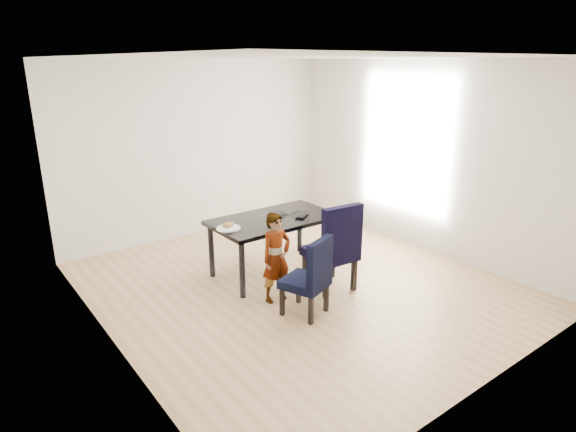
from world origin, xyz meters
TOP-DOWN VIEW (x-y plane):
  - floor at (0.00, 0.00)m, footprint 4.50×5.00m
  - ceiling at (0.00, 0.00)m, footprint 4.50×5.00m
  - wall_back at (0.00, 2.50)m, footprint 4.50×0.01m
  - wall_front at (0.00, -2.50)m, footprint 4.50×0.01m
  - wall_left at (-2.25, 0.00)m, footprint 0.01×5.00m
  - wall_right at (2.25, 0.00)m, footprint 0.01×5.00m
  - dining_table at (0.00, 0.50)m, footprint 1.60×0.90m
  - chair_left at (-0.38, -0.60)m, footprint 0.56×0.57m
  - chair_right at (0.27, -0.28)m, footprint 0.58×0.60m
  - child at (-0.43, -0.15)m, footprint 0.39×0.26m
  - plate at (-0.68, 0.48)m, footprint 0.29×0.29m
  - sandwich at (-0.68, 0.49)m, footprint 0.18×0.11m
  - laptop at (0.31, 0.38)m, footprint 0.35×0.32m
  - cable_tangle at (0.14, 0.48)m, footprint 0.19×0.19m

SIDE VIEW (x-z plane):
  - floor at x=0.00m, z-range -0.01..0.00m
  - dining_table at x=0.00m, z-range 0.00..0.75m
  - chair_left at x=-0.38m, z-range 0.00..0.90m
  - child at x=-0.43m, z-range 0.00..1.06m
  - chair_right at x=0.27m, z-range 0.00..1.10m
  - cable_tangle at x=0.14m, z-range 0.75..0.76m
  - plate at x=-0.68m, z-range 0.75..0.77m
  - laptop at x=0.31m, z-range 0.75..0.77m
  - sandwich at x=-0.68m, z-range 0.77..0.83m
  - wall_back at x=0.00m, z-range 0.00..2.70m
  - wall_front at x=0.00m, z-range 0.00..2.70m
  - wall_left at x=-2.25m, z-range 0.00..2.70m
  - wall_right at x=2.25m, z-range 0.00..2.70m
  - ceiling at x=0.00m, z-range 2.70..2.71m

